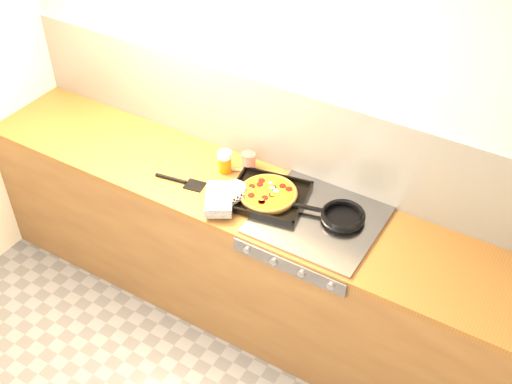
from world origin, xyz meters
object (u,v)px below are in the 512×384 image
Objects in this scene: pizza_on_tray at (255,195)px; juice_glass at (225,162)px; tomato_can at (248,162)px; frying_pan at (342,216)px.

juice_glass reaches higher than pizza_on_tray.
pizza_on_tray is 0.26m from tomato_can.
frying_pan is 0.72m from juice_glass.
frying_pan is at bearing -10.53° from tomato_can.
pizza_on_tray reaches higher than frying_pan.
juice_glass is at bearing 176.84° from frying_pan.
tomato_can reaches higher than pizza_on_tray.
tomato_can is 0.13m from juice_glass.
frying_pan is (0.45, 0.09, -0.01)m from pizza_on_tray.
pizza_on_tray is at bearing -51.31° from tomato_can.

